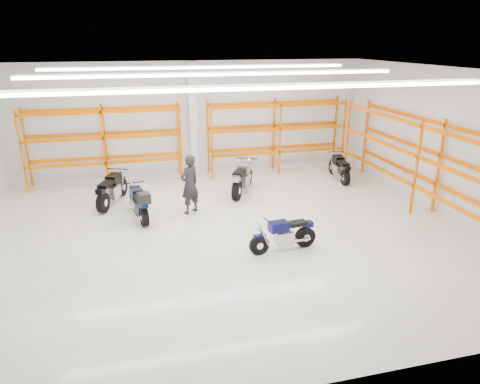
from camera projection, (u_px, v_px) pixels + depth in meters
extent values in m
plane|color=beige|center=(224.00, 233.00, 12.30)|extent=(14.00, 14.00, 0.00)
cube|color=silver|center=(192.00, 119.00, 17.03)|extent=(14.00, 0.02, 4.50)
cube|color=silver|center=(311.00, 264.00, 6.06)|extent=(14.00, 0.02, 4.50)
cube|color=silver|center=(446.00, 143.00, 13.14)|extent=(0.02, 12.00, 4.50)
cube|color=white|center=(222.00, 71.00, 10.79)|extent=(14.00, 12.00, 0.02)
cube|color=white|center=(255.00, 87.00, 8.08)|extent=(10.00, 0.22, 0.10)
cube|color=white|center=(218.00, 74.00, 11.28)|extent=(10.00, 0.22, 0.10)
cube|color=white|center=(200.00, 67.00, 14.02)|extent=(10.00, 0.22, 0.10)
cylinder|color=black|center=(259.00, 245.00, 10.98)|extent=(0.54, 0.17, 0.53)
cylinder|color=black|center=(305.00, 237.00, 11.43)|extent=(0.57, 0.22, 0.55)
cylinder|color=silver|center=(259.00, 245.00, 10.98)|extent=(0.19, 0.14, 0.18)
cylinder|color=silver|center=(305.00, 237.00, 11.43)|extent=(0.22, 0.20, 0.20)
cube|color=#0A0C3A|center=(259.00, 236.00, 10.89)|extent=(0.33, 0.17, 0.05)
cube|color=#B7B7BC|center=(284.00, 237.00, 11.18)|extent=(0.50, 0.37, 0.34)
cube|color=#A5A5AA|center=(295.00, 238.00, 11.32)|extent=(0.63, 0.18, 0.07)
cube|color=#0A0C3A|center=(279.00, 226.00, 11.01)|extent=(0.53, 0.36, 0.25)
cube|color=black|center=(296.00, 224.00, 11.18)|extent=(0.61, 0.33, 0.11)
cube|color=#0A0C3A|center=(308.00, 224.00, 11.33)|extent=(0.25, 0.22, 0.14)
cylinder|color=black|center=(268.00, 221.00, 10.85)|extent=(0.11, 0.62, 0.03)
sphere|color=silver|center=(258.00, 228.00, 10.81)|extent=(0.17, 0.17, 0.17)
cylinder|color=silver|center=(299.00, 240.00, 11.21)|extent=(0.67, 0.16, 0.08)
cylinder|color=black|center=(122.00, 187.00, 15.15)|extent=(0.35, 0.63, 0.63)
cylinder|color=black|center=(103.00, 203.00, 13.67)|extent=(0.42, 0.67, 0.65)
cylinder|color=silver|center=(122.00, 187.00, 15.15)|extent=(0.21, 0.25, 0.21)
cylinder|color=silver|center=(103.00, 203.00, 13.67)|extent=(0.28, 0.29, 0.23)
cube|color=black|center=(122.00, 179.00, 15.04)|extent=(0.29, 0.41, 0.06)
cube|color=#B7B7BC|center=(112.00, 192.00, 14.34)|extent=(0.55, 0.65, 0.40)
cube|color=#A5A5AA|center=(108.00, 199.00, 14.00)|extent=(0.39, 0.73, 0.08)
cube|color=black|center=(114.00, 179.00, 14.38)|extent=(0.55, 0.68, 0.29)
cube|color=black|center=(106.00, 184.00, 13.83)|extent=(0.55, 0.76, 0.13)
cube|color=black|center=(100.00, 191.00, 13.45)|extent=(0.32, 0.34, 0.17)
cylinder|color=black|center=(117.00, 169.00, 14.64)|extent=(0.70, 0.31, 0.04)
sphere|color=silver|center=(121.00, 171.00, 14.99)|extent=(0.20, 0.20, 0.20)
cylinder|color=silver|center=(102.00, 199.00, 13.99)|extent=(0.38, 0.77, 0.09)
cylinder|color=black|center=(133.00, 201.00, 13.92)|extent=(0.23, 0.60, 0.59)
cylinder|color=black|center=(144.00, 217.00, 12.67)|extent=(0.29, 0.63, 0.60)
cylinder|color=silver|center=(133.00, 201.00, 13.92)|extent=(0.17, 0.22, 0.20)
cylinder|color=silver|center=(144.00, 217.00, 12.67)|extent=(0.23, 0.25, 0.21)
cube|color=#06163D|center=(133.00, 193.00, 13.82)|extent=(0.21, 0.37, 0.06)
cube|color=#B7B7BC|center=(138.00, 205.00, 13.23)|extent=(0.45, 0.57, 0.37)
cube|color=#A5A5AA|center=(141.00, 212.00, 12.95)|extent=(0.25, 0.69, 0.08)
cube|color=#06163D|center=(136.00, 192.00, 13.26)|extent=(0.43, 0.60, 0.27)
cube|color=black|center=(140.00, 198.00, 12.79)|extent=(0.41, 0.69, 0.12)
cube|color=#06163D|center=(144.00, 205.00, 12.47)|extent=(0.26, 0.29, 0.16)
cylinder|color=black|center=(133.00, 183.00, 13.47)|extent=(0.68, 0.17, 0.04)
sphere|color=silver|center=(132.00, 185.00, 13.77)|extent=(0.19, 0.19, 0.19)
cylinder|color=silver|center=(137.00, 214.00, 12.86)|extent=(0.23, 0.73, 0.09)
cube|color=black|center=(144.00, 198.00, 12.29)|extent=(0.40, 0.43, 0.29)
cylinder|color=black|center=(248.00, 177.00, 16.24)|extent=(0.44, 0.65, 0.67)
cylinder|color=black|center=(237.00, 191.00, 14.73)|extent=(0.51, 0.70, 0.69)
cylinder|color=silver|center=(248.00, 177.00, 16.24)|extent=(0.24, 0.27, 0.22)
cylinder|color=silver|center=(237.00, 191.00, 14.73)|extent=(0.31, 0.32, 0.24)
cube|color=#9E9FA4|center=(249.00, 168.00, 16.13)|extent=(0.34, 0.43, 0.07)
cube|color=#B7B7BC|center=(243.00, 180.00, 15.41)|extent=(0.63, 0.70, 0.42)
cube|color=#A5A5AA|center=(240.00, 187.00, 15.07)|extent=(0.49, 0.74, 0.09)
cube|color=#9E9FA4|center=(244.00, 168.00, 15.45)|extent=(0.63, 0.73, 0.31)
cube|color=black|center=(240.00, 172.00, 14.89)|extent=(0.65, 0.80, 0.13)
cube|color=#9E9FA4|center=(236.00, 179.00, 14.49)|extent=(0.35, 0.37, 0.18)
cylinder|color=black|center=(247.00, 158.00, 15.71)|extent=(0.70, 0.41, 0.04)
sphere|color=silver|center=(249.00, 161.00, 16.08)|extent=(0.21, 0.21, 0.21)
cylinder|color=silver|center=(234.00, 187.00, 15.07)|extent=(0.49, 0.78, 0.10)
cylinder|color=black|center=(332.00, 167.00, 17.62)|extent=(0.18, 0.60, 0.59)
cylinder|color=black|center=(345.00, 178.00, 16.25)|extent=(0.24, 0.62, 0.61)
cylinder|color=silver|center=(332.00, 167.00, 17.62)|extent=(0.16, 0.21, 0.20)
cylinder|color=silver|center=(345.00, 178.00, 16.25)|extent=(0.22, 0.24, 0.22)
cube|color=black|center=(333.00, 160.00, 17.53)|extent=(0.19, 0.37, 0.06)
cube|color=#B7B7BC|center=(339.00, 170.00, 16.87)|extent=(0.41, 0.55, 0.37)
cube|color=#A5A5AA|center=(342.00, 175.00, 16.56)|extent=(0.19, 0.70, 0.08)
cube|color=black|center=(338.00, 159.00, 16.91)|extent=(0.39, 0.58, 0.27)
cube|color=black|center=(343.00, 163.00, 16.40)|extent=(0.36, 0.68, 0.12)
cube|color=black|center=(347.00, 168.00, 16.04)|extent=(0.24, 0.28, 0.16)
cylinder|color=black|center=(336.00, 152.00, 17.15)|extent=(0.69, 0.11, 0.04)
sphere|color=silver|center=(333.00, 154.00, 17.48)|extent=(0.19, 0.19, 0.19)
cylinder|color=silver|center=(339.00, 175.00, 16.50)|extent=(0.17, 0.74, 0.09)
imported|color=black|center=(190.00, 184.00, 13.44)|extent=(0.83, 0.77, 1.91)
cube|color=white|center=(193.00, 120.00, 16.86)|extent=(0.32, 0.32, 4.50)
cube|color=#F86700|center=(26.00, 147.00, 15.76)|extent=(0.07, 0.07, 3.00)
cube|color=#F86700|center=(21.00, 153.00, 15.02)|extent=(0.07, 0.07, 3.00)
cube|color=#F86700|center=(105.00, 143.00, 16.39)|extent=(0.07, 0.07, 3.00)
cube|color=#F86700|center=(104.00, 148.00, 15.66)|extent=(0.07, 0.07, 3.00)
cube|color=#F86700|center=(178.00, 139.00, 17.03)|extent=(0.07, 0.07, 3.00)
cube|color=#F86700|center=(181.00, 144.00, 16.30)|extent=(0.07, 0.07, 3.00)
cube|color=#F86700|center=(107.00, 157.00, 16.58)|extent=(5.60, 0.07, 0.12)
cube|color=#F86700|center=(106.00, 163.00, 15.85)|extent=(5.60, 0.07, 0.12)
cube|color=#F86700|center=(104.00, 134.00, 16.27)|extent=(5.60, 0.07, 0.12)
cube|color=#F86700|center=(103.00, 138.00, 15.54)|extent=(5.60, 0.07, 0.12)
cube|color=#F86700|center=(102.00, 109.00, 15.95)|extent=(5.60, 0.07, 0.12)
cube|color=#F86700|center=(100.00, 112.00, 15.22)|extent=(5.60, 0.07, 0.12)
cube|color=#F86700|center=(208.00, 138.00, 17.31)|extent=(0.07, 0.07, 3.00)
cube|color=#F86700|center=(212.00, 142.00, 16.58)|extent=(0.07, 0.07, 3.00)
cube|color=#F86700|center=(274.00, 134.00, 17.95)|extent=(0.07, 0.07, 3.00)
cube|color=#F86700|center=(280.00, 138.00, 17.21)|extent=(0.07, 0.07, 3.00)
cube|color=#F86700|center=(335.00, 131.00, 18.58)|extent=(0.07, 0.07, 3.00)
cube|color=#F86700|center=(344.00, 135.00, 17.85)|extent=(0.07, 0.07, 3.00)
cube|color=#F86700|center=(274.00, 147.00, 18.13)|extent=(5.60, 0.07, 0.12)
cube|color=#F86700|center=(280.00, 152.00, 17.40)|extent=(5.60, 0.07, 0.12)
cube|color=#F86700|center=(274.00, 125.00, 17.82)|extent=(5.60, 0.07, 0.12)
cube|color=#F86700|center=(280.00, 129.00, 17.09)|extent=(5.60, 0.07, 0.12)
cube|color=#F86700|center=(275.00, 103.00, 17.50)|extent=(5.60, 0.07, 0.12)
cube|color=#F86700|center=(281.00, 106.00, 16.77)|extent=(5.60, 0.07, 0.12)
cube|color=#F86700|center=(439.00, 167.00, 13.37)|extent=(0.07, 0.07, 3.00)
cube|color=#F86700|center=(416.00, 169.00, 13.18)|extent=(0.07, 0.07, 3.00)
cube|color=#F86700|center=(365.00, 137.00, 17.48)|extent=(0.07, 0.07, 3.00)
cube|color=#F86700|center=(348.00, 138.00, 17.30)|extent=(0.07, 0.07, 3.00)
cube|color=#F86700|center=(436.00, 184.00, 13.56)|extent=(0.07, 9.00, 0.12)
cube|color=#F86700|center=(414.00, 186.00, 13.37)|extent=(0.07, 9.00, 0.12)
cube|color=#F86700|center=(441.00, 155.00, 13.24)|extent=(0.07, 9.00, 0.12)
cube|color=#F86700|center=(418.00, 157.00, 13.06)|extent=(0.07, 9.00, 0.12)
cube|color=#F86700|center=(445.00, 125.00, 12.93)|extent=(0.07, 9.00, 0.12)
cube|color=#F86700|center=(422.00, 126.00, 12.74)|extent=(0.07, 9.00, 0.12)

